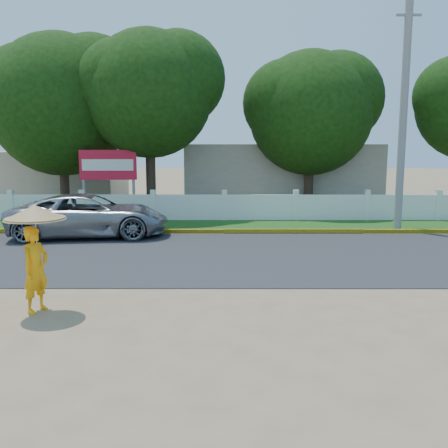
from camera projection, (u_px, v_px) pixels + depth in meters
The scene contains 12 objects.
ground at pixel (224, 303), 10.02m from camera, with size 120.00×120.00×0.00m, color #9E8460.
road at pixel (224, 254), 14.47m from camera, with size 60.00×7.00×0.02m, color #38383A.
grass_verge at pixel (224, 226), 19.65m from camera, with size 60.00×3.50×0.03m, color #2D601E.
curb at pixel (224, 231), 17.96m from camera, with size 40.00×0.18×0.16m, color yellow.
fence at pixel (224, 208), 21.00m from camera, with size 40.00×0.10×1.10m, color silver.
building_near at pixel (279, 174), 27.55m from camera, with size 10.00×6.00×3.20m, color #B7AD99.
building_far at pixel (51, 176), 28.60m from camera, with size 8.00×5.00×2.80m, color #B7AD99.
utility_pole at pixel (403, 115), 18.07m from camera, with size 0.28×0.28×8.48m, color gray.
vehicle at pixel (89, 215), 17.24m from camera, with size 2.48×5.38×1.50m, color gray.
monk_with_parasol at pixel (35, 243), 9.33m from camera, with size 1.13×1.13×2.05m.
billboard at pixel (108, 169), 21.85m from camera, with size 2.50×0.13×2.95m.
tree_row at pixel (284, 103), 23.39m from camera, with size 29.24×7.85×8.58m.
Camera 1 is at (0.02, -9.65, 3.14)m, focal length 40.00 mm.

